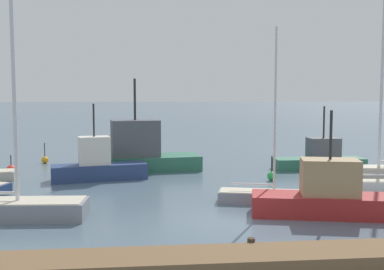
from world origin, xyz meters
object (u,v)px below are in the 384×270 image
fishing_boat_0 (325,196)px  fishing_boat_2 (98,165)px  channel_buoy_2 (11,170)px  fishing_boat_3 (139,152)px  sailboat_2 (5,206)px  channel_buoy_1 (272,176)px  sailboat_5 (266,195)px  fishing_boat_1 (320,159)px  channel_buoy_0 (45,160)px

fishing_boat_0 → fishing_boat_2: size_ratio=1.05×
channel_buoy_2 → fishing_boat_3: bearing=6.8°
fishing_boat_2 → channel_buoy_2: fishing_boat_2 is taller
sailboat_2 → channel_buoy_2: (-2.74, 10.78, -0.21)m
channel_buoy_2 → sailboat_2: bearing=-75.8°
fishing_boat_2 → fishing_boat_3: bearing=-138.6°
sailboat_2 → channel_buoy_1: bearing=32.4°
sailboat_5 → fishing_boat_0: 3.18m
fishing_boat_0 → channel_buoy_1: size_ratio=4.08×
fishing_boat_0 → fishing_boat_1: size_ratio=0.99×
sailboat_5 → channel_buoy_1: 5.81m
sailboat_5 → fishing_boat_2: size_ratio=1.41×
channel_buoy_1 → sailboat_2: bearing=-151.4°
sailboat_2 → fishing_boat_3: sailboat_2 is taller
sailboat_2 → channel_buoy_0: 15.85m
sailboat_2 → fishing_boat_3: size_ratio=1.30×
fishing_boat_2 → channel_buoy_0: bearing=-69.0°
channel_buoy_0 → channel_buoy_1: bearing=-29.6°
fishing_boat_3 → fishing_boat_1: bearing=168.9°
fishing_boat_1 → channel_buoy_0: bearing=166.4°
fishing_boat_3 → channel_buoy_0: fishing_boat_3 is taller
fishing_boat_2 → sailboat_2: bearing=59.4°
fishing_boat_3 → channel_buoy_2: (-8.08, -0.97, -0.91)m
fishing_boat_2 → channel_buoy_0: size_ratio=3.80×
fishing_boat_0 → fishing_boat_1: bearing=82.3°
channel_buoy_1 → fishing_boat_2: bearing=172.8°
sailboat_2 → fishing_boat_2: 9.05m
sailboat_2 → fishing_boat_0: (13.33, -0.83, 0.33)m
fishing_boat_1 → channel_buoy_1: bearing=-139.5°
sailboat_2 → fishing_boat_2: size_ratio=1.82×
channel_buoy_2 → channel_buoy_0: bearing=78.0°
sailboat_5 → fishing_boat_1: size_ratio=1.34×
fishing_boat_1 → fishing_boat_2: bearing=-170.4°
fishing_boat_2 → fishing_boat_3: 4.02m
channel_buoy_0 → channel_buoy_1: (14.97, -8.52, 0.01)m
fishing_boat_2 → channel_buoy_0: (-4.61, 7.20, -0.60)m
sailboat_5 → channel_buoy_0: size_ratio=5.37×
sailboat_5 → fishing_boat_0: (1.84, -2.56, 0.47)m
fishing_boat_1 → channel_buoy_0: size_ratio=4.02×
channel_buoy_0 → channel_buoy_2: channel_buoy_0 is taller
sailboat_5 → channel_buoy_2: 16.87m
fishing_boat_1 → channel_buoy_1: 5.82m
fishing_boat_3 → channel_buoy_1: size_ratio=5.42×
fishing_boat_3 → sailboat_5: bearing=113.9°
fishing_boat_0 → channel_buoy_0: 22.38m
fishing_boat_0 → channel_buoy_2: bearing=156.8°
fishing_boat_1 → fishing_boat_2: 14.98m
sailboat_2 → fishing_boat_1: (17.72, 10.99, 0.20)m
channel_buoy_1 → channel_buoy_0: bearing=150.4°
sailboat_5 → channel_buoy_1: sailboat_5 is taller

